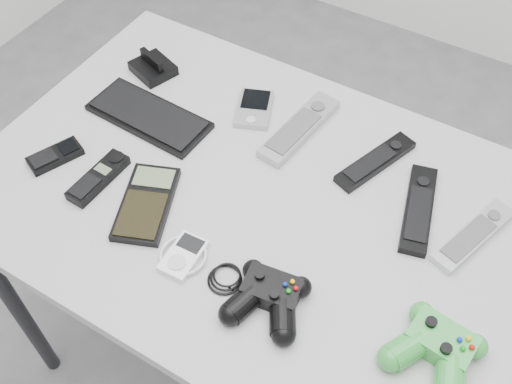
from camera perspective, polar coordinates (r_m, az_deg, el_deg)
The scene contains 14 objects.
desk at distance 1.18m, azimuth 1.14°, elevation -2.77°, with size 1.13×0.73×0.76m.
pda_keyboard at distance 1.28m, azimuth -10.17°, elevation 7.16°, with size 0.26×0.11×0.02m, color black.
dock_bracket at distance 1.38m, azimuth -9.84°, elevation 11.93°, with size 0.09×0.08×0.05m, color black.
pda at distance 1.28m, azimuth -0.19°, elevation 7.98°, with size 0.07×0.11×0.02m, color #A2A1A8.
remote_silver_a at distance 1.24m, azimuth 4.16°, elevation 6.14°, with size 0.06×0.22×0.02m, color #A2A1A8.
remote_black_a at distance 1.20m, azimuth 11.32°, elevation 2.91°, with size 0.04×0.19×0.02m, color black.
remote_black_b at distance 1.14m, azimuth 15.24°, elevation -1.52°, with size 0.05×0.20×0.02m, color black.
remote_silver_b at distance 1.14m, azimuth 20.02°, elevation -3.87°, with size 0.04×0.19×0.02m, color #B2B3B9.
mobile_phone at distance 1.25m, azimuth -18.60°, elevation 3.32°, with size 0.05×0.11×0.02m, color black.
cordless_handset at distance 1.19m, azimuth -14.79°, elevation 1.35°, with size 0.04×0.14×0.02m, color black.
calculator at distance 1.13m, azimuth -10.40°, elevation -1.05°, with size 0.09×0.18×0.02m, color black.
mp3_player at distance 1.05m, azimuth -6.94°, elevation -6.02°, with size 0.08×0.09×0.02m, color white.
controller_black at distance 0.99m, azimuth 1.21°, elevation -9.85°, with size 0.22×0.14×0.04m, color black, non-canonical shape.
controller_green at distance 0.99m, azimuth 16.86°, elevation -14.00°, with size 0.14×0.15×0.05m, color #227E29, non-canonical shape.
Camera 1 is at (0.30, -0.53, 1.65)m, focal length 42.00 mm.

